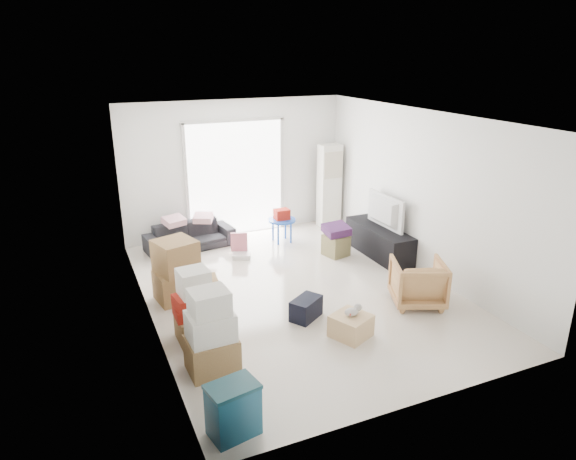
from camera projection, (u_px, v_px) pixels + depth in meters
The scene contains 21 objects.
room_shell at pixel (298, 209), 7.63m from camera, with size 4.98×6.48×3.18m.
sliding_door at pixel (236, 174), 10.23m from camera, with size 2.10×0.04×2.33m.
ac_tower at pixel (329, 186), 10.81m from camera, with size 0.45×0.30×1.75m, color white.
tv_console at pixel (379, 241), 9.40m from camera, with size 0.48×1.61×0.54m, color black.
television at pixel (380, 224), 9.29m from camera, with size 1.03×0.59×0.14m, color black.
sofa at pixel (189, 232), 9.71m from camera, with size 1.66×0.48×0.65m, color #222327.
pillow_left at pixel (174, 214), 9.51m from camera, with size 0.37×0.29×0.12m, color #F7B4BE.
pillow_right at pixel (203, 211), 9.69m from camera, with size 0.35×0.28×0.12m, color #F7B4BE.
armchair at pixel (418, 280), 7.55m from camera, with size 0.73×0.69×0.75m, color tan.
storage_bins at pixel (233, 409), 4.98m from camera, with size 0.54×0.43×0.56m.
box_stack_a at pixel (211, 336), 5.92m from camera, with size 0.58×0.49×1.04m.
box_stack_b at pixel (195, 310), 6.58m from camera, with size 0.55×0.49×0.99m.
box_stack_c at pixel (177, 271), 7.66m from camera, with size 0.70×0.68×0.94m.
loose_box at pixel (205, 288), 7.78m from camera, with size 0.39×0.39×0.33m, color olive.
duffel_bag at pixel (306, 308), 7.20m from camera, with size 0.47×0.28×0.30m, color black.
ottoman at pixel (336, 245), 9.42m from camera, with size 0.39×0.39×0.39m, color #8B8250.
blanket at pixel (336, 231), 9.33m from camera, with size 0.43×0.43×0.14m, color #401E4C.
kids_table at pixel (282, 219), 9.99m from camera, with size 0.54×0.54×0.67m.
toy_walker at pixel (241, 250), 9.37m from camera, with size 0.40×0.39×0.44m.
wood_crate at pixel (351, 326), 6.75m from camera, with size 0.45×0.45×0.30m, color #DFB580.
plush_bunny at pixel (353, 311), 6.70m from camera, with size 0.27×0.15×0.13m.
Camera 1 is at (-3.06, -6.63, 3.58)m, focal length 32.00 mm.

